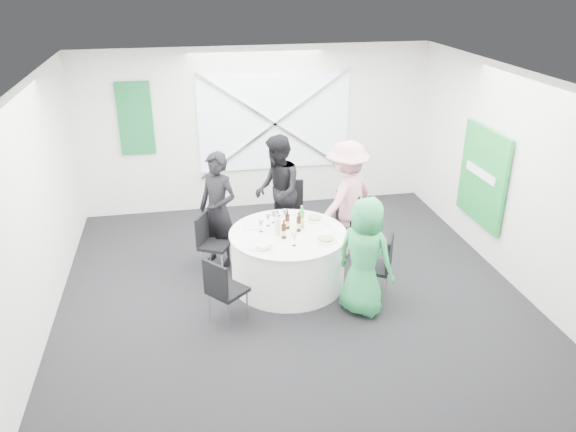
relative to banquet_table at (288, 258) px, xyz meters
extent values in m
plane|color=black|center=(0.00, -0.20, -0.38)|extent=(6.00, 6.00, 0.00)
plane|color=silver|center=(0.00, -0.20, 2.42)|extent=(6.00, 6.00, 0.00)
plane|color=white|center=(0.00, 2.80, 1.02)|extent=(6.00, 0.00, 6.00)
plane|color=white|center=(0.00, -3.20, 1.02)|extent=(6.00, 0.00, 6.00)
plane|color=white|center=(-3.00, -0.20, 1.02)|extent=(0.00, 6.00, 6.00)
plane|color=white|center=(3.00, -0.20, 1.02)|extent=(0.00, 6.00, 6.00)
cube|color=silver|center=(0.30, 2.76, 1.12)|extent=(2.60, 0.03, 1.60)
cube|color=silver|center=(0.30, 2.72, 1.12)|extent=(2.63, 0.05, 1.84)
cube|color=silver|center=(0.30, 2.72, 1.12)|extent=(2.63, 0.05, 1.84)
cube|color=#135F2A|center=(-2.00, 2.75, 1.32)|extent=(0.55, 0.04, 1.20)
cube|color=#1A8F35|center=(2.94, 0.40, 0.82)|extent=(0.05, 1.20, 1.40)
cylinder|color=white|center=(0.00, 0.00, -0.01)|extent=(1.52, 1.52, 0.74)
cylinder|color=white|center=(0.00, 0.00, 0.37)|extent=(1.56, 1.56, 0.02)
cube|color=black|center=(0.21, 1.04, 0.12)|extent=(0.55, 0.55, 0.06)
cube|color=black|center=(0.25, 1.26, 0.39)|extent=(0.44, 0.13, 0.50)
cylinder|color=silver|center=(0.43, 1.19, -0.14)|extent=(0.02, 0.02, 0.48)
cylinder|color=silver|center=(0.06, 1.26, -0.14)|extent=(0.02, 0.02, 0.48)
cylinder|color=silver|center=(0.36, 0.82, -0.14)|extent=(0.02, 0.02, 0.48)
cylinder|color=silver|center=(-0.01, 0.89, -0.14)|extent=(0.02, 0.02, 0.48)
cube|color=black|center=(-0.94, 0.49, 0.03)|extent=(0.52, 0.52, 0.05)
cube|color=black|center=(-1.10, 0.58, 0.26)|extent=(0.20, 0.34, 0.41)
cylinder|color=silver|center=(-1.01, 0.70, -0.18)|extent=(0.02, 0.02, 0.40)
cylinder|color=silver|center=(-1.15, 0.43, -0.18)|extent=(0.02, 0.02, 0.40)
cylinder|color=silver|center=(-0.73, 0.56, -0.18)|extent=(0.02, 0.02, 0.40)
cylinder|color=silver|center=(-0.88, 0.28, -0.18)|extent=(0.02, 0.02, 0.40)
cube|color=black|center=(0.88, 0.64, 0.08)|extent=(0.59, 0.59, 0.05)
cube|color=black|center=(1.04, 0.76, 0.33)|extent=(0.27, 0.35, 0.46)
cylinder|color=silver|center=(1.12, 0.60, -0.16)|extent=(0.02, 0.02, 0.44)
cylinder|color=silver|center=(0.92, 0.88, -0.16)|extent=(0.02, 0.02, 0.44)
cylinder|color=silver|center=(0.84, 0.40, -0.16)|extent=(0.02, 0.02, 0.44)
cylinder|color=silver|center=(0.64, 0.68, -0.16)|extent=(0.02, 0.02, 0.44)
cube|color=black|center=(1.02, -0.54, 0.05)|extent=(0.54, 0.54, 0.05)
cube|color=black|center=(1.19, -0.63, 0.28)|extent=(0.21, 0.35, 0.43)
cylinder|color=silver|center=(1.09, -0.76, -0.18)|extent=(0.02, 0.02, 0.41)
cylinder|color=silver|center=(1.24, -0.48, -0.18)|extent=(0.02, 0.02, 0.41)
cylinder|color=silver|center=(0.80, -0.61, -0.18)|extent=(0.02, 0.02, 0.41)
cylinder|color=silver|center=(0.95, -0.32, -0.18)|extent=(0.02, 0.02, 0.41)
cube|color=black|center=(-0.88, -0.75, 0.04)|extent=(0.56, 0.56, 0.05)
cube|color=black|center=(-1.03, -0.87, 0.28)|extent=(0.27, 0.31, 0.43)
cylinder|color=silver|center=(-1.11, -0.73, -0.18)|extent=(0.02, 0.02, 0.41)
cylinder|color=silver|center=(-0.90, -0.97, -0.18)|extent=(0.02, 0.02, 0.41)
cylinder|color=silver|center=(-0.86, -0.52, -0.18)|extent=(0.02, 0.02, 0.41)
cylinder|color=silver|center=(-0.66, -0.77, -0.18)|extent=(0.02, 0.02, 0.41)
imported|color=black|center=(-0.86, 0.76, 0.45)|extent=(0.72, 0.70, 1.67)
imported|color=black|center=(0.08, 1.22, 0.48)|extent=(0.51, 0.86, 1.72)
imported|color=pink|center=(1.02, 0.75, 0.48)|extent=(1.21, 1.08, 1.73)
imported|color=green|center=(0.78, -0.84, 0.38)|extent=(0.86, 0.87, 1.52)
cylinder|color=white|center=(0.00, 0.59, 0.39)|extent=(0.25, 0.25, 0.01)
cylinder|color=white|center=(-0.44, 0.28, 0.39)|extent=(0.28, 0.28, 0.01)
cylinder|color=white|center=(0.44, 0.33, 0.39)|extent=(0.28, 0.28, 0.01)
cylinder|color=#799650|center=(0.44, 0.33, 0.41)|extent=(0.18, 0.18, 0.02)
cylinder|color=white|center=(0.43, -0.32, 0.39)|extent=(0.28, 0.28, 0.01)
cylinder|color=#799650|center=(0.43, -0.32, 0.41)|extent=(0.18, 0.18, 0.02)
cylinder|color=white|center=(-0.46, -0.31, 0.39)|extent=(0.27, 0.27, 0.01)
cube|color=white|center=(-0.38, -0.40, 0.42)|extent=(0.21, 0.20, 0.05)
cylinder|color=#351609|center=(-0.12, 0.11, 0.49)|extent=(0.06, 0.06, 0.21)
cylinder|color=#351609|center=(-0.12, 0.11, 0.62)|extent=(0.02, 0.02, 0.06)
cylinder|color=#EDD87D|center=(-0.12, 0.11, 0.47)|extent=(0.06, 0.06, 0.07)
cylinder|color=#351609|center=(0.02, 0.12, 0.48)|extent=(0.06, 0.06, 0.20)
cylinder|color=#351609|center=(0.02, 0.12, 0.61)|extent=(0.02, 0.02, 0.06)
cylinder|color=#EDD87D|center=(0.02, 0.12, 0.46)|extent=(0.06, 0.06, 0.07)
cylinder|color=#351609|center=(0.15, 0.02, 0.48)|extent=(0.06, 0.06, 0.21)
cylinder|color=#351609|center=(0.15, 0.02, 0.62)|extent=(0.02, 0.02, 0.06)
cylinder|color=#EDD87D|center=(0.15, 0.02, 0.46)|extent=(0.06, 0.06, 0.07)
cylinder|color=#351609|center=(-0.08, -0.15, 0.48)|extent=(0.06, 0.06, 0.19)
cylinder|color=#351609|center=(-0.08, -0.15, 0.60)|extent=(0.02, 0.02, 0.06)
cylinder|color=#EDD87D|center=(-0.08, -0.15, 0.46)|extent=(0.06, 0.06, 0.07)
cylinder|color=green|center=(0.21, 0.13, 0.51)|extent=(0.08, 0.08, 0.25)
cylinder|color=green|center=(0.21, 0.13, 0.66)|extent=(0.03, 0.03, 0.06)
cylinder|color=#EDD87D|center=(0.21, 0.13, 0.48)|extent=(0.08, 0.08, 0.09)
cylinder|color=white|center=(-0.15, -0.04, 0.50)|extent=(0.08, 0.08, 0.24)
cylinder|color=white|center=(-0.15, -0.04, 0.65)|extent=(0.03, 0.03, 0.06)
cylinder|color=#EDD87D|center=(-0.15, -0.04, 0.48)|extent=(0.08, 0.08, 0.08)
cylinder|color=white|center=(-0.22, 0.26, 0.38)|extent=(0.06, 0.06, 0.00)
cylinder|color=white|center=(-0.22, 0.26, 0.43)|extent=(0.01, 0.01, 0.10)
cone|color=white|center=(-0.22, 0.26, 0.51)|extent=(0.07, 0.07, 0.08)
cylinder|color=white|center=(-0.13, 0.34, 0.38)|extent=(0.06, 0.06, 0.00)
cylinder|color=white|center=(-0.13, 0.34, 0.43)|extent=(0.01, 0.01, 0.10)
cone|color=white|center=(-0.13, 0.34, 0.51)|extent=(0.07, 0.07, 0.08)
cylinder|color=white|center=(0.03, 0.37, 0.38)|extent=(0.06, 0.06, 0.00)
cylinder|color=white|center=(0.03, 0.37, 0.43)|extent=(0.01, 0.01, 0.10)
cone|color=white|center=(0.03, 0.37, 0.51)|extent=(0.07, 0.07, 0.08)
cylinder|color=white|center=(-0.35, 0.10, 0.38)|extent=(0.06, 0.06, 0.00)
cylinder|color=white|center=(-0.35, 0.10, 0.43)|extent=(0.01, 0.01, 0.10)
cone|color=white|center=(-0.35, 0.10, 0.51)|extent=(0.07, 0.07, 0.08)
cylinder|color=white|center=(0.01, -0.38, 0.38)|extent=(0.06, 0.06, 0.00)
cylinder|color=white|center=(0.01, -0.38, 0.43)|extent=(0.01, 0.01, 0.10)
cone|color=white|center=(0.01, -0.38, 0.51)|extent=(0.07, 0.07, 0.08)
cube|color=silver|center=(0.56, 0.11, 0.38)|extent=(0.08, 0.14, 0.01)
cube|color=silver|center=(0.39, 0.42, 0.38)|extent=(0.09, 0.14, 0.01)
cube|color=silver|center=(0.22, 0.53, 0.38)|extent=(0.15, 0.03, 0.01)
cube|color=silver|center=(-0.13, 0.56, 0.38)|extent=(0.15, 0.02, 0.01)
cube|color=silver|center=(-0.43, 0.39, 0.38)|extent=(0.08, 0.14, 0.01)
cube|color=silver|center=(-0.55, 0.18, 0.38)|extent=(0.10, 0.13, 0.01)
cube|color=silver|center=(-0.51, -0.27, 0.38)|extent=(0.12, 0.12, 0.01)
cube|color=silver|center=(-0.31, -0.49, 0.38)|extent=(0.11, 0.12, 0.01)
cube|color=silver|center=(0.28, -0.50, 0.38)|extent=(0.11, 0.12, 0.01)
cube|color=silver|center=(0.53, -0.22, 0.38)|extent=(0.11, 0.12, 0.01)
camera|label=1|loc=(-1.27, -6.54, 3.61)|focal=35.00mm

